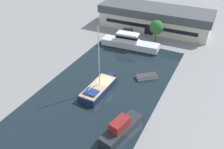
% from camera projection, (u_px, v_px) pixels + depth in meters
% --- Properties ---
extents(ground_plane, '(440.00, 440.00, 0.00)m').
position_uv_depth(ground_plane, '(105.00, 87.00, 46.37)').
color(ground_plane, gray).
extents(water_canal, '(20.52, 39.19, 0.01)m').
position_uv_depth(water_canal, '(105.00, 87.00, 46.36)').
color(water_canal, black).
rests_on(water_canal, ground).
extents(warehouse_building, '(30.39, 10.22, 5.95)m').
position_uv_depth(warehouse_building, '(155.00, 18.00, 67.99)').
color(warehouse_building, beige).
rests_on(warehouse_building, ground).
extents(quay_tree_near_building, '(3.40, 3.40, 5.76)m').
position_uv_depth(quay_tree_near_building, '(156.00, 27.00, 59.86)').
color(quay_tree_near_building, brown).
rests_on(quay_tree_near_building, ground).
extents(parked_car, '(4.98, 2.43, 1.70)m').
position_uv_depth(parked_car, '(128.00, 33.00, 65.05)').
color(parked_car, silver).
rests_on(parked_car, ground).
extents(sailboat_moored, '(3.47, 9.48, 12.39)m').
position_uv_depth(sailboat_moored, '(99.00, 88.00, 44.70)').
color(sailboat_moored, '#19234C').
rests_on(sailboat_moored, water_canal).
extents(motor_cruiser, '(13.95, 4.10, 3.66)m').
position_uv_depth(motor_cruiser, '(129.00, 43.00, 58.97)').
color(motor_cruiser, silver).
rests_on(motor_cruiser, water_canal).
extents(small_dinghy, '(4.33, 4.05, 0.63)m').
position_uv_depth(small_dinghy, '(147.00, 77.00, 48.65)').
color(small_dinghy, silver).
rests_on(small_dinghy, water_canal).
extents(cabin_boat, '(3.94, 8.17, 2.72)m').
position_uv_depth(cabin_boat, '(121.00, 128.00, 36.15)').
color(cabin_boat, '#23282D').
rests_on(cabin_boat, water_canal).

